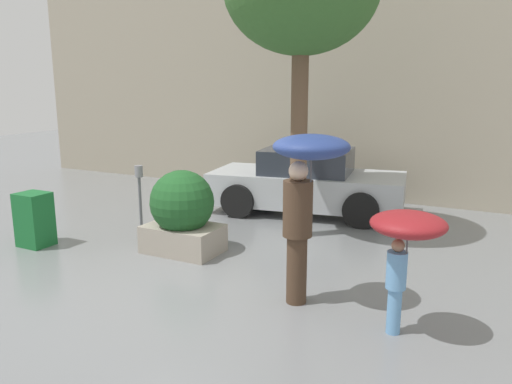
% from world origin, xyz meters
% --- Properties ---
extents(ground_plane, '(40.00, 40.00, 0.00)m').
position_xyz_m(ground_plane, '(0.00, 0.00, 0.00)').
color(ground_plane, slate).
extents(building_facade, '(18.00, 0.30, 6.00)m').
position_xyz_m(building_facade, '(0.00, 6.50, 3.00)').
color(building_facade, '#9E937F').
rests_on(building_facade, ground).
extents(planter_box, '(1.20, 1.02, 1.33)m').
position_xyz_m(planter_box, '(-0.69, 1.33, 0.65)').
color(planter_box, '#9E9384').
rests_on(planter_box, ground).
extents(person_adult, '(0.89, 0.89, 2.09)m').
position_xyz_m(person_adult, '(1.75, 0.38, 1.55)').
color(person_adult, '#473323').
rests_on(person_adult, ground).
extents(person_child, '(0.78, 0.78, 1.37)m').
position_xyz_m(person_child, '(2.97, 0.12, 1.13)').
color(person_child, '#669ED1').
rests_on(person_child, ground).
extents(parked_car_near, '(4.16, 2.36, 1.34)m').
position_xyz_m(parked_car_near, '(0.14, 4.61, 0.62)').
color(parked_car_near, '#B7BCC1').
rests_on(parked_car_near, ground).
extents(parking_meter, '(0.14, 0.14, 1.28)m').
position_xyz_m(parking_meter, '(-1.82, 1.66, 0.92)').
color(parking_meter, '#595B60').
rests_on(parking_meter, ground).
extents(newspaper_box, '(0.50, 0.44, 0.90)m').
position_xyz_m(newspaper_box, '(-3.08, 0.48, 0.45)').
color(newspaper_box, '#19662D').
rests_on(newspaper_box, ground).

